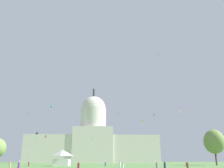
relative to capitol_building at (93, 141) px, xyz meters
The scene contains 28 objects.
capitol_building is the anchor object (origin of this frame).
event_tent 126.42m from the capitol_building, 94.51° to the right, with size 5.83×7.01×5.56m.
tree_east_mid 127.23m from the capitol_building, 66.46° to the right, with size 10.88×11.35×14.24m.
person_teal_mid_right 163.74m from the capitol_building, 95.02° to the right, with size 0.50×0.50×1.74m.
person_purple_lawn_far_right 172.24m from the capitol_building, 93.94° to the right, with size 0.56×0.56×1.74m.
person_denim_front_center 131.08m from the capitol_building, 87.68° to the right, with size 0.59×0.59×1.54m.
person_olive_near_tent 156.26m from the capitol_building, 80.65° to the right, with size 0.43×0.43×1.53m.
person_maroon_lawn_far_left 165.60m from the capitol_building, 90.60° to the right, with size 0.64×0.64×1.56m.
person_maroon_back_left 163.27m from the capitol_building, 82.12° to the right, with size 0.40×0.40×1.52m.
person_white_edge_west 145.20m from the capitol_building, 86.50° to the right, with size 0.59×0.59×1.69m.
person_white_mid_left 165.48m from the capitol_building, 87.42° to the right, with size 0.44×0.44×1.48m.
person_tan_aisle_center 151.04m from the capitol_building, 97.78° to the right, with size 0.53×0.53×1.58m.
person_navy_deep_crowd 171.78m from the capitol_building, 85.12° to the right, with size 0.47×0.47×1.72m.
person_grey_front_left 155.68m from the capitol_building, 83.65° to the right, with size 0.67×0.67×1.59m.
person_tan_mid_center 135.43m from the capitol_building, 75.72° to the right, with size 0.47×0.47×1.61m.
person_maroon_back_right 133.11m from the capitol_building, 98.74° to the right, with size 0.51×0.51×1.59m.
kite_lime_mid 110.77m from the capitol_building, 78.16° to the right, with size 0.66×0.66×2.56m.
kite_blue_mid 43.92m from the capitol_building, 135.20° to the right, with size 0.74×0.43×0.81m.
kite_cyan_mid 51.92m from the capitol_building, 68.95° to the right, with size 0.89×0.39×4.05m.
kite_magenta_mid 77.63m from the capitol_building, 60.18° to the right, with size 0.66×0.55×1.34m.
kite_green_low 29.75m from the capitol_building, 90.26° to the right, with size 0.94×0.91×2.68m.
kite_pink_mid 96.79m from the capitol_building, 109.21° to the right, with size 1.26×1.70×3.55m.
kite_orange_mid 109.82m from the capitol_building, 66.81° to the right, with size 0.57×0.47×3.84m.
kite_red_low 71.34m from the capitol_building, 112.65° to the right, with size 0.91×0.61×3.40m.
kite_turquoise_high 54.69m from the capitol_building, 125.96° to the right, with size 1.32×1.31×2.79m.
kite_black_low 101.24m from the capitol_building, 104.68° to the right, with size 0.94×0.45×2.85m.
kite_violet_high 114.20m from the capitol_building, 72.34° to the right, with size 1.37×0.85×3.00m.
kite_gold_high 48.61m from the capitol_building, 85.60° to the right, with size 1.12×1.16×0.10m.
Camera 1 is at (-2.61, -29.33, 1.80)m, focal length 39.81 mm.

